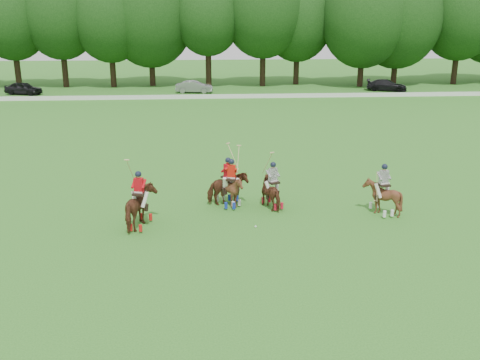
{
  "coord_description": "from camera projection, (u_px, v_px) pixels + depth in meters",
  "views": [
    {
      "loc": [
        -1.07,
        -18.29,
        8.35
      ],
      "look_at": [
        0.58,
        4.2,
        1.4
      ],
      "focal_mm": 40.0,
      "sensor_mm": 36.0,
      "label": 1
    }
  ],
  "objects": [
    {
      "name": "car_mid",
      "position": [
        194.0,
        87.0,
        60.14
      ],
      "size": [
        4.26,
        1.92,
        1.36
      ],
      "primitive_type": "imported",
      "rotation": [
        0.0,
        0.0,
        1.45
      ],
      "color": "gray",
      "rests_on": "ground"
    },
    {
      "name": "ground",
      "position": [
        233.0,
        249.0,
        19.96
      ],
      "size": [
        180.0,
        180.0,
        0.0
      ],
      "primitive_type": "plane",
      "color": "#29681D",
      "rests_on": "ground"
    },
    {
      "name": "car_left",
      "position": [
        23.0,
        88.0,
        58.82
      ],
      "size": [
        4.38,
        2.8,
        1.39
      ],
      "primitive_type": "imported",
      "rotation": [
        0.0,
        0.0,
        1.26
      ],
      "color": "black",
      "rests_on": "ground"
    },
    {
      "name": "polo_red_c",
      "position": [
        232.0,
        190.0,
        24.23
      ],
      "size": [
        1.46,
        1.58,
        2.77
      ],
      "color": "#472112",
      "rests_on": "ground"
    },
    {
      "name": "car_right",
      "position": [
        387.0,
        85.0,
        61.71
      ],
      "size": [
        4.88,
        3.34,
        1.31
      ],
      "primitive_type": "imported",
      "rotation": [
        0.0,
        0.0,
        1.2
      ],
      "color": "black",
      "rests_on": "ground"
    },
    {
      "name": "polo_red_b",
      "position": [
        228.0,
        188.0,
        24.38
      ],
      "size": [
        2.0,
        1.96,
        2.79
      ],
      "color": "#472112",
      "rests_on": "ground"
    },
    {
      "name": "polo_stripe_a",
      "position": [
        273.0,
        192.0,
        24.06
      ],
      "size": [
        1.41,
        1.83,
        2.68
      ],
      "color": "#472112",
      "rests_on": "ground"
    },
    {
      "name": "boundary_rail",
      "position": [
        211.0,
        97.0,
        56.12
      ],
      "size": [
        120.0,
        0.1,
        0.44
      ],
      "primitive_type": "cube",
      "color": "white",
      "rests_on": "ground"
    },
    {
      "name": "polo_red_a",
      "position": [
        140.0,
        207.0,
        21.78
      ],
      "size": [
        1.37,
        2.17,
        2.94
      ],
      "color": "#472112",
      "rests_on": "ground"
    },
    {
      "name": "polo_stripe_b",
      "position": [
        382.0,
        196.0,
        23.28
      ],
      "size": [
        1.55,
        1.66,
        2.27
      ],
      "color": "#472112",
      "rests_on": "ground"
    },
    {
      "name": "tree_line",
      "position": [
        210.0,
        17.0,
        63.35
      ],
      "size": [
        117.98,
        14.32,
        14.75
      ],
      "color": "black",
      "rests_on": "ground"
    },
    {
      "name": "polo_ball",
      "position": [
        256.0,
        227.0,
        21.97
      ],
      "size": [
        0.09,
        0.09,
        0.09
      ],
      "primitive_type": "sphere",
      "color": "white",
      "rests_on": "ground"
    }
  ]
}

